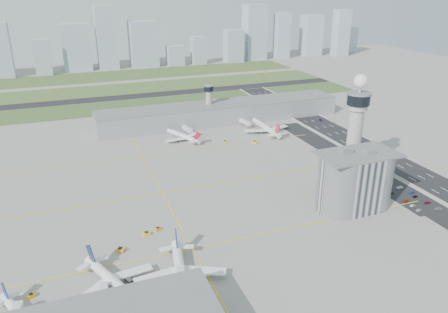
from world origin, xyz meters
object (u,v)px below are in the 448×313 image
object	(u,v)px
car_lot_4	(387,191)
car_hw_1	(373,152)
car_lot_5	(377,183)
jet_bridge_near_2	(183,293)
airplane_far_b	(266,124)
car_lot_0	(419,210)
car_lot_11	(388,180)
car_hw_4	(273,104)
car_lot_10	(400,187)
car_hw_2	(320,120)
car_lot_7	(428,202)
tug_3	(158,229)
jet_bridge_far_1	(241,122)
car_lot_2	(406,201)
jet_bridge_near_1	(102,313)
car_lot_9	(412,192)
admin_building	(355,181)
tug_0	(31,295)
car_lot_3	(391,193)
car_lot_8	(415,196)
secondary_tower	(209,100)
tug_4	(225,141)
car_lot_1	(413,205)
control_tower	(356,124)
tug_5	(255,142)
airplane_far_a	(183,133)
tug_1	(120,249)
airplane_near_c	(181,269)
tug_2	(146,233)
airplane_near_b	(114,277)

from	to	relation	value
car_lot_4	car_hw_1	size ratio (longest dim) A/B	1.10
car_lot_5	jet_bridge_near_2	bearing A→B (deg)	120.92
airplane_far_b	car_lot_0	size ratio (longest dim) A/B	12.71
car_lot_11	car_hw_4	world-z (taller)	car_lot_11
car_lot_10	car_hw_2	xyz separation A→B (m)	(29.59, 131.75, 0.00)
car_hw_4	car_hw_1	bearing A→B (deg)	-92.61
car_lot_0	car_lot_7	distance (m)	12.00
tug_3	car_lot_7	xyz separation A→B (m)	(144.02, -25.15, -0.21)
car_lot_0	car_hw_4	xyz separation A→B (m)	(25.54, 220.82, 0.01)
jet_bridge_far_1	car_lot_2	distance (m)	163.03
car_lot_5	car_lot_11	distance (m)	9.45
jet_bridge_near_1	car_lot_9	distance (m)	181.31
admin_building	car_lot_0	distance (m)	37.38
tug_0	car_lot_5	distance (m)	194.05
car_lot_11	admin_building	bearing A→B (deg)	106.65
admin_building	car_lot_7	xyz separation A→B (m)	(40.93, -11.75, -14.69)
car_lot_3	car_lot_8	bearing A→B (deg)	-128.83
secondary_tower	car_hw_1	size ratio (longest dim) A/B	9.72
car_lot_2	car_hw_1	bearing A→B (deg)	-34.08
car_lot_10	car_hw_1	world-z (taller)	car_lot_10
car_lot_7	car_lot_9	bearing A→B (deg)	-9.99
tug_4	car_lot_7	world-z (taller)	tug_4
car_lot_1	car_lot_10	bearing A→B (deg)	-33.23
tug_0	car_lot_9	distance (m)	202.03
control_tower	car_lot_2	size ratio (longest dim) A/B	15.86
car_lot_2	car_lot_4	size ratio (longest dim) A/B	1.13
tug_0	tug_3	bearing A→B (deg)	-76.24
tug_0	car_lot_3	distance (m)	190.57
car_lot_3	car_lot_11	bearing A→B (deg)	-34.63
car_lot_5	jet_bridge_far_1	bearing A→B (deg)	21.16
tug_5	car_lot_8	world-z (taller)	tug_5
tug_4	car_lot_10	size ratio (longest dim) A/B	0.62
airplane_far_a	car_lot_7	size ratio (longest dim) A/B	9.04
tug_1	tug_5	bearing A→B (deg)	-11.85
jet_bridge_far_1	car_hw_4	distance (m)	74.83
admin_building	airplane_far_b	world-z (taller)	admin_building
airplane_near_c	airplane_far_a	bearing A→B (deg)	174.12
airplane_far_b	car_lot_0	bearing A→B (deg)	-173.05
tug_2	car_lot_2	world-z (taller)	tug_2
car_lot_2	tug_1	bearing A→B (deg)	78.08
airplane_near_b	car_lot_8	xyz separation A→B (m)	(168.50, 20.23, -5.19)
jet_bridge_near_2	car_lot_7	bearing A→B (deg)	-69.42
car_hw_4	car_lot_0	bearing A→B (deg)	-101.82
car_lot_1	car_hw_2	xyz separation A→B (m)	(38.74, 151.90, 0.08)
car_lot_7	tug_4	bearing A→B (deg)	21.92
jet_bridge_far_1	tug_0	world-z (taller)	jet_bridge_far_1
jet_bridge_far_1	car_hw_2	size ratio (longest dim) A/B	2.97
airplane_far_a	car_lot_8	xyz separation A→B (m)	(95.64, -138.98, -4.79)
airplane_near_c	tug_1	size ratio (longest dim) A/B	12.14
jet_bridge_near_1	jet_bridge_far_1	size ratio (longest dim) A/B	1.00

